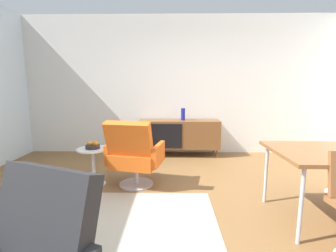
% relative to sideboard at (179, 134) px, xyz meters
% --- Properties ---
extents(ground_plane, '(8.32, 8.32, 0.00)m').
position_rel_sideboard_xyz_m(ground_plane, '(-0.01, -2.30, -0.44)').
color(ground_plane, brown).
extents(wall_back, '(6.80, 0.12, 2.80)m').
position_rel_sideboard_xyz_m(wall_back, '(-0.01, 0.30, 0.96)').
color(wall_back, silver).
rests_on(wall_back, ground_plane).
extents(sideboard, '(1.60, 0.45, 0.72)m').
position_rel_sideboard_xyz_m(sideboard, '(0.00, 0.00, 0.00)').
color(sideboard, brown).
rests_on(sideboard, ground_plane).
extents(vase_cobalt, '(0.08, 0.08, 0.24)m').
position_rel_sideboard_xyz_m(vase_cobalt, '(0.08, 0.00, 0.40)').
color(vase_cobalt, navy).
rests_on(vase_cobalt, sideboard).
extents(lounge_chair_red, '(0.81, 0.76, 0.95)m').
position_rel_sideboard_xyz_m(lounge_chair_red, '(-0.66, -1.58, 0.03)').
color(lounge_chair_red, '#D85919').
rests_on(lounge_chair_red, ground_plane).
extents(side_table_round, '(0.44, 0.44, 0.52)m').
position_rel_sideboard_xyz_m(side_table_round, '(-1.25, -1.50, -0.12)').
color(side_table_round, white).
rests_on(side_table_round, ground_plane).
extents(fruit_bowl, '(0.20, 0.20, 0.11)m').
position_rel_sideboard_xyz_m(fruit_bowl, '(-1.25, -1.50, 0.12)').
color(fruit_bowl, '#262628').
rests_on(fruit_bowl, side_table_round).
extents(area_rug, '(2.20, 1.70, 0.01)m').
position_rel_sideboard_xyz_m(area_rug, '(-0.78, -2.65, -0.44)').
color(area_rug, '#B7AD99').
rests_on(area_rug, ground_plane).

